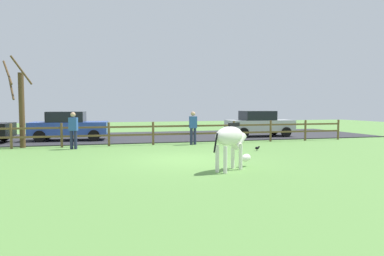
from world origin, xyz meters
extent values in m
plane|color=#5B8C42|center=(0.00, 0.00, 0.00)|extent=(60.00, 60.00, 0.00)
cube|color=#2D2D33|center=(0.00, 9.30, 0.03)|extent=(28.00, 7.40, 0.05)
cylinder|color=brown|center=(-6.76, 5.00, 0.57)|extent=(0.11, 0.11, 1.13)
cylinder|color=brown|center=(-4.64, 5.00, 0.57)|extent=(0.11, 0.11, 1.13)
cylinder|color=brown|center=(-2.52, 5.00, 0.57)|extent=(0.11, 0.11, 1.13)
cylinder|color=brown|center=(-0.40, 5.00, 0.57)|extent=(0.11, 0.11, 1.13)
cylinder|color=brown|center=(1.72, 5.00, 0.57)|extent=(0.11, 0.11, 1.13)
cylinder|color=brown|center=(3.84, 5.00, 0.57)|extent=(0.11, 0.11, 1.13)
cylinder|color=brown|center=(5.96, 5.00, 0.57)|extent=(0.11, 0.11, 1.13)
cylinder|color=brown|center=(8.08, 5.00, 0.57)|extent=(0.11, 0.11, 1.13)
cylinder|color=brown|center=(10.20, 5.00, 0.57)|extent=(0.11, 0.11, 1.13)
cube|color=brown|center=(-0.40, 5.00, 0.51)|extent=(21.20, 0.06, 0.09)
cube|color=brown|center=(-0.40, 5.00, 0.90)|extent=(21.20, 0.06, 0.09)
cylinder|color=#513A23|center=(-6.36, 5.32, 1.71)|extent=(0.24, 0.24, 3.42)
cylinder|color=#513A23|center=(-6.72, 5.17, 2.69)|extent=(0.42, 0.82, 1.03)
cylinder|color=#513A23|center=(-6.84, 5.07, 3.39)|extent=(0.62, 1.05, 1.14)
cylinder|color=#513A23|center=(-6.25, 4.93, 3.49)|extent=(0.88, 0.32, 1.27)
ellipsoid|color=white|center=(0.76, -2.41, 1.03)|extent=(1.29, 1.10, 0.56)
cylinder|color=white|center=(1.01, -2.07, 0.39)|extent=(0.11, 0.11, 0.78)
cylinder|color=white|center=(1.17, -2.30, 0.39)|extent=(0.11, 0.11, 0.78)
cylinder|color=white|center=(0.35, -2.53, 0.39)|extent=(0.11, 0.11, 0.78)
cylinder|color=white|center=(0.51, -2.76, 0.39)|extent=(0.11, 0.11, 0.78)
cylinder|color=white|center=(1.19, -2.11, 0.84)|extent=(0.62, 0.53, 0.51)
ellipsoid|color=white|center=(1.54, -1.87, 0.28)|extent=(0.48, 0.42, 0.24)
cube|color=black|center=(0.97, -2.27, 1.35)|extent=(0.48, 0.35, 0.12)
cylinder|color=black|center=(0.21, -2.80, 0.88)|extent=(0.18, 0.15, 0.54)
cylinder|color=black|center=(3.54, 1.59, 0.03)|extent=(0.01, 0.01, 0.06)
cylinder|color=black|center=(3.54, 1.55, 0.03)|extent=(0.01, 0.01, 0.06)
ellipsoid|color=black|center=(3.54, 1.57, 0.12)|extent=(0.18, 0.10, 0.12)
sphere|color=black|center=(3.63, 1.57, 0.17)|extent=(0.07, 0.07, 0.07)
cube|color=#B7BABF|center=(6.54, 7.57, 0.70)|extent=(4.07, 1.87, 0.70)
cube|color=black|center=(6.39, 7.57, 1.33)|extent=(1.96, 1.64, 0.56)
cylinder|color=black|center=(7.93, 8.36, 0.35)|extent=(0.61, 0.21, 0.60)
cylinder|color=black|center=(7.85, 6.66, 0.35)|extent=(0.61, 0.21, 0.60)
cylinder|color=black|center=(5.23, 8.47, 0.35)|extent=(0.61, 0.21, 0.60)
cylinder|color=black|center=(5.16, 6.77, 0.35)|extent=(0.61, 0.21, 0.60)
cylinder|color=black|center=(-7.88, 8.37, 0.35)|extent=(0.61, 0.23, 0.60)
cube|color=#2D4CAD|center=(-4.53, 7.95, 0.70)|extent=(4.12, 2.01, 0.70)
cube|color=black|center=(-4.68, 7.96, 1.33)|extent=(2.02, 1.71, 0.56)
cylinder|color=black|center=(-3.12, 8.70, 0.35)|extent=(0.61, 0.23, 0.60)
cylinder|color=black|center=(-3.25, 7.00, 0.35)|extent=(0.61, 0.23, 0.60)
cylinder|color=black|center=(-5.81, 8.91, 0.35)|extent=(0.61, 0.23, 0.60)
cylinder|color=black|center=(-5.95, 7.21, 0.35)|extent=(0.61, 0.23, 0.60)
cylinder|color=#232847|center=(-4.15, 4.21, 0.41)|extent=(0.14, 0.14, 0.82)
cylinder|color=#232847|center=(-3.98, 4.16, 0.41)|extent=(0.14, 0.14, 0.82)
cube|color=#2D569E|center=(-4.06, 4.19, 1.11)|extent=(0.41, 0.31, 0.58)
sphere|color=tan|center=(-4.06, 4.19, 1.53)|extent=(0.22, 0.22, 0.22)
cylinder|color=#232847|center=(1.43, 4.56, 0.41)|extent=(0.14, 0.14, 0.82)
cylinder|color=#232847|center=(1.61, 4.56, 0.41)|extent=(0.14, 0.14, 0.82)
cube|color=#2D569E|center=(1.52, 4.56, 1.11)|extent=(0.37, 0.23, 0.58)
sphere|color=tan|center=(1.52, 4.56, 1.53)|extent=(0.22, 0.22, 0.22)
camera|label=1|loc=(-2.87, -11.91, 1.91)|focal=32.43mm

